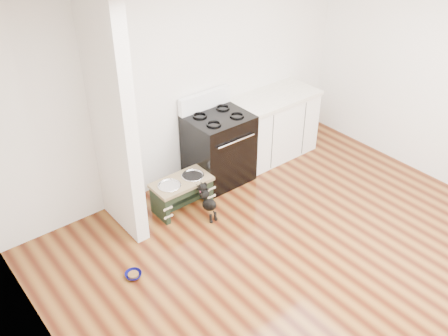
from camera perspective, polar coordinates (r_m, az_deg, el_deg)
ground at (r=5.32m, az=12.03°, el=-12.29°), size 5.00×5.00×0.00m
room_shell at (r=4.35m, az=14.45°, el=2.99°), size 5.00×5.00×5.00m
partition_wall at (r=5.26m, az=-12.64°, el=5.36°), size 0.15×0.80×2.70m
oven_range at (r=6.38m, az=-0.64°, el=2.41°), size 0.76×0.69×1.14m
cabinet_run at (r=6.97m, az=5.64°, el=4.84°), size 1.24×0.64×0.91m
dog_feeder at (r=5.97m, az=-4.82°, el=-2.38°), size 0.72×0.38×0.41m
puppy at (r=5.83m, az=-1.92°, el=-3.73°), size 0.13×0.37×0.44m
floor_bowl at (r=5.29m, az=-10.31°, el=-11.94°), size 0.18×0.18×0.05m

